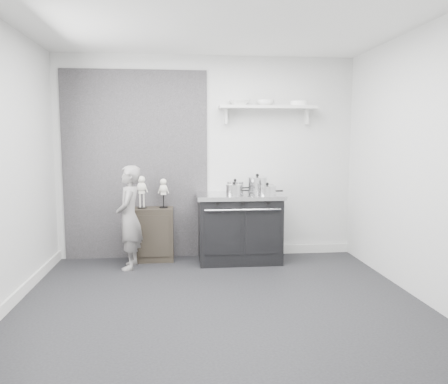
{
  "coord_description": "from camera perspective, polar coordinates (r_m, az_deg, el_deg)",
  "views": [
    {
      "loc": [
        -0.38,
        -4.1,
        1.58
      ],
      "look_at": [
        0.14,
        0.95,
        0.98
      ],
      "focal_mm": 35.0,
      "sensor_mm": 36.0,
      "label": 1
    }
  ],
  "objects": [
    {
      "name": "skeleton_torso",
      "position": [
        5.75,
        -7.92,
        0.12
      ],
      "size": [
        0.12,
        0.08,
        0.44
      ],
      "primitive_type": null,
      "color": "beige",
      "rests_on": "side_cabinet"
    },
    {
      "name": "skeleton_full",
      "position": [
        5.77,
        -10.7,
        0.31
      ],
      "size": [
        0.14,
        0.09,
        0.49
      ],
      "primitive_type": null,
      "color": "beige",
      "rests_on": "side_cabinet"
    },
    {
      "name": "side_cabinet",
      "position": [
        5.85,
        -9.3,
        -5.47
      ],
      "size": [
        0.54,
        0.32,
        0.7
      ],
      "primitive_type": "cube",
      "color": "black",
      "rests_on": "ground"
    },
    {
      "name": "pot_back_left",
      "position": [
        5.77,
        1.46,
        0.63
      ],
      "size": [
        0.31,
        0.23,
        0.19
      ],
      "color": "silver",
      "rests_on": "stove"
    },
    {
      "name": "room_shell",
      "position": [
        4.26,
        -2.02,
        7.51
      ],
      "size": [
        4.02,
        3.62,
        2.71
      ],
      "color": "silver",
      "rests_on": "ground"
    },
    {
      "name": "plate_stack",
      "position": [
        6.01,
        9.78,
        11.31
      ],
      "size": [
        0.24,
        0.24,
        0.06
      ],
      "primitive_type": "cylinder",
      "color": "white",
      "rests_on": "wall_shelf"
    },
    {
      "name": "stove",
      "position": [
        5.75,
        1.99,
        -4.63
      ],
      "size": [
        1.11,
        0.69,
        0.89
      ],
      "color": "black",
      "rests_on": "ground"
    },
    {
      "name": "pot_front_center",
      "position": [
        5.51,
        1.32,
        0.28
      ],
      "size": [
        0.3,
        0.21,
        0.18
      ],
      "color": "silver",
      "rests_on": "stove"
    },
    {
      "name": "bowl_large",
      "position": [
        5.85,
        2.03,
        11.58
      ],
      "size": [
        0.28,
        0.28,
        0.07
      ],
      "primitive_type": "imported",
      "color": "white",
      "rests_on": "wall_shelf"
    },
    {
      "name": "bowl_small",
      "position": [
        5.91,
        5.44,
        11.51
      ],
      "size": [
        0.23,
        0.23,
        0.07
      ],
      "primitive_type": "imported",
      "color": "white",
      "rests_on": "wall_shelf"
    },
    {
      "name": "wall_shelf",
      "position": [
        5.91,
        5.71,
        10.85
      ],
      "size": [
        1.3,
        0.26,
        0.24
      ],
      "color": "silver",
      "rests_on": "room_shell"
    },
    {
      "name": "ground",
      "position": [
        4.41,
        -0.6,
        -14.25
      ],
      "size": [
        4.0,
        4.0,
        0.0
      ],
      "primitive_type": "plane",
      "color": "black",
      "rests_on": "ground"
    },
    {
      "name": "pot_back_right",
      "position": [
        5.8,
        4.38,
        0.94
      ],
      "size": [
        0.35,
        0.26,
        0.26
      ],
      "color": "silver",
      "rests_on": "stove"
    },
    {
      "name": "child",
      "position": [
        5.51,
        -12.27,
        -3.26
      ],
      "size": [
        0.33,
        0.48,
        1.28
      ],
      "primitive_type": "imported",
      "rotation": [
        0.0,
        0.0,
        -1.61
      ],
      "color": "slate",
      "rests_on": "ground"
    },
    {
      "name": "pot_front_right",
      "position": [
        5.54,
        5.68,
        0.21
      ],
      "size": [
        0.32,
        0.23,
        0.16
      ],
      "color": "silver",
      "rests_on": "stove"
    }
  ]
}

